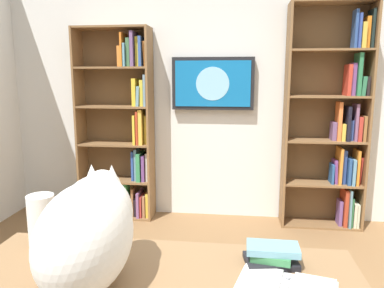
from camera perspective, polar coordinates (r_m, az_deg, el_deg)
wall_back at (r=3.90m, az=4.00°, el=8.34°), size 4.52×0.06×2.70m
bookshelf_left at (r=3.86m, az=21.03°, el=2.97°), size 0.78×0.28×2.16m
bookshelf_right at (r=3.93m, az=-10.26°, el=2.67°), size 0.77×0.28×1.97m
wall_mounted_tv at (r=3.82m, az=3.20°, el=9.21°), size 0.83×0.07×0.53m
cat at (r=1.33m, az=-15.40°, el=-12.45°), size 0.31×0.60×0.39m
open_binder at (r=1.37m, az=14.15°, el=-20.66°), size 0.37×0.29×0.02m
paper_towel_roll at (r=1.68m, az=-22.01°, el=-11.04°), size 0.11×0.11×0.23m
desk_book_stack at (r=1.51m, az=12.09°, el=-16.30°), size 0.21×0.16×0.08m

